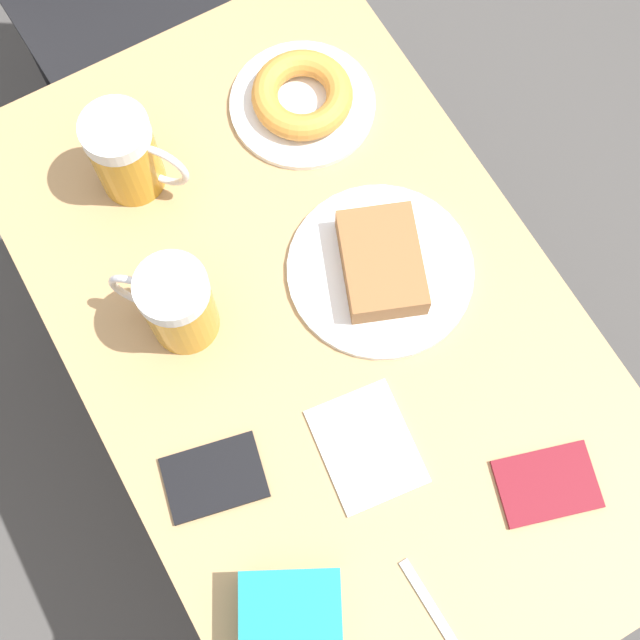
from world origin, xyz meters
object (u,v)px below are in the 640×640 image
Objects in this scene: fork at (442,624)px; plate_with_donut at (302,98)px; blue_pouch at (291,628)px; beer_mug_center at (176,304)px; beer_mug_left at (126,154)px; passport_near_edge at (214,478)px; passport_far_edge at (547,484)px; napkin_folded at (367,446)px; plate_with_cake at (381,266)px.

plate_with_donut is at bearing 73.80° from fork.
beer_mug_center is at bearing 81.30° from blue_pouch.
passport_near_edge is (-0.10, -0.44, -0.07)m from beer_mug_left.
blue_pouch is at bearing -120.28° from plate_with_donut.
blue_pouch is at bearing -99.02° from beer_mug_left.
beer_mug_center is (-0.04, -0.23, 0.00)m from beer_mug_left.
fork is 1.19× the size of passport_far_edge.
napkin_folded is 0.23m from passport_far_edge.
plate_with_cake is 0.47m from fork.
plate_with_cake reaches higher than passport_near_edge.
plate_with_cake is 1.77× the size of passport_far_edge.
passport_near_edge is at bearing -106.52° from beer_mug_center.
passport_far_edge is at bearing -1.39° from blue_pouch.
passport_near_edge is (-0.19, 0.06, 0.00)m from napkin_folded.
fork is (-0.03, -0.23, -0.00)m from napkin_folded.
plate_with_donut is (0.04, 0.28, 0.00)m from plate_with_cake.
passport_near_edge is at bearing -102.94° from beer_mug_left.
fork is (-0.21, -0.72, -0.02)m from plate_with_donut.
napkin_folded is (0.09, -0.50, -0.07)m from beer_mug_left.
beer_mug_left is at bearing 80.98° from blue_pouch.
plate_with_donut is at bearing -2.62° from beer_mug_left.
beer_mug_left is (-0.23, 0.30, 0.05)m from plate_with_cake.
fork is at bearing -79.07° from beer_mug_center.
passport_near_edge is 0.83× the size of blue_pouch.
beer_mug_left is 0.84× the size of blue_pouch.
plate_with_cake is 1.20× the size of plate_with_donut.
blue_pouch reaches higher than napkin_folded.
napkin_folded is (-0.14, -0.20, -0.02)m from plate_with_cake.
passport_near_edge is 0.97× the size of passport_far_edge.
blue_pouch is (-0.16, 0.09, 0.03)m from fork.
beer_mug_center is at bearing 100.93° from fork.
passport_far_edge is at bearing 20.33° from fork.
napkin_folded is at bearing 138.34° from passport_far_edge.
plate_with_cake reaches higher than passport_far_edge.
plate_with_cake is 1.49× the size of fork.
blue_pouch reaches higher than plate_with_cake.
plate_with_cake reaches higher than fork.
plate_with_cake is 0.28m from beer_mug_center.
napkin_folded is 1.13× the size of passport_near_edge.
plate_with_donut is at bearing 59.72° from blue_pouch.
beer_mug_left reaches higher than plate_with_donut.
napkin_folded is at bearing -64.52° from beer_mug_center.
beer_mug_center is 0.83× the size of fork.
passport_near_edge is (-0.33, -0.14, -0.02)m from plate_with_cake.
passport_near_edge is at bearing 149.23° from passport_far_edge.
beer_mug_center is 0.99× the size of passport_far_edge.
fork is (0.06, -0.73, -0.07)m from beer_mug_left.
napkin_folded is 0.92× the size of fork.
plate_with_cake is 1.80× the size of beer_mug_left.
plate_with_cake is at bearing 46.29° from blue_pouch.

